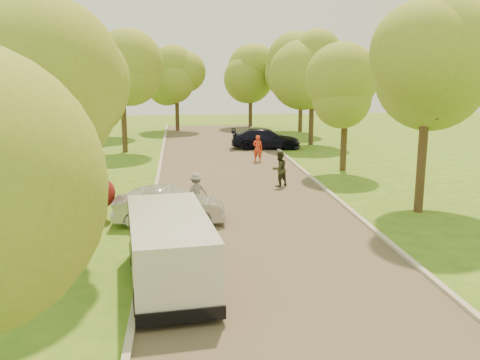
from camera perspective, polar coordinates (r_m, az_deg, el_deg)
name	(u,v)px	position (r m, az deg, el deg)	size (l,w,h in m)	color
ground	(277,262)	(16.53, 3.94, -8.73)	(100.00, 100.00, 0.00)	#386E1A
road	(245,198)	(24.09, 0.50, -1.98)	(8.00, 60.00, 0.01)	#4C4438
curb_left	(154,200)	(23.93, -9.17, -2.09)	(0.18, 60.00, 0.12)	#B2AD9E
curb_right	(332,195)	(24.88, 9.81, -1.57)	(0.18, 60.00, 0.12)	#B2AD9E
street_sign	(99,188)	(19.88, -14.85, -0.81)	(0.55, 0.06, 2.17)	#59595E
red_shrub	(92,191)	(21.50, -15.55, -1.16)	(1.70, 1.70, 1.95)	#382619
tree_l_mida	(59,90)	(16.56, -18.72, 9.06)	(4.71, 4.60, 7.39)	#382619
tree_l_midb	(97,92)	(27.50, -14.97, 9.04)	(4.30, 4.20, 6.62)	#382619
tree_l_far	(125,72)	(37.35, -12.17, 11.25)	(4.92, 4.80, 7.79)	#382619
tree_r_mida	(433,74)	(22.48, 19.92, 10.56)	(5.13, 5.00, 7.95)	#382619
tree_r_midb	(350,84)	(30.69, 11.61, 10.03)	(4.51, 4.40, 7.01)	#382619
tree_r_far	(316,66)	(40.46, 8.10, 11.96)	(5.33, 5.20, 8.34)	#382619
tree_bg_a	(105,72)	(45.57, -14.25, 11.07)	(5.12, 5.00, 7.72)	#382619
tree_bg_b	(304,69)	(48.47, 6.84, 11.66)	(5.12, 5.00, 7.95)	#382619
tree_bg_c	(179,75)	(49.19, -6.56, 11.07)	(4.92, 4.80, 7.33)	#382619
tree_bg_d	(253,71)	(51.67, 1.38, 11.52)	(5.12, 5.00, 7.72)	#382619
minivan	(169,249)	(14.67, -7.54, -7.27)	(2.62, 5.45, 1.96)	silver
silver_sedan	(169,206)	(20.34, -7.54, -2.76)	(1.46, 4.18, 1.38)	#A2A1A6
dark_sedan	(266,139)	(38.49, 2.76, 4.43)	(2.02, 4.96, 1.44)	black
longboard	(196,212)	(21.71, -4.68, -3.38)	(0.50, 0.84, 0.09)	black
skateboarder	(196,192)	(21.51, -4.72, -1.30)	(1.03, 0.59, 1.59)	gray
person_striped	(258,148)	(33.22, 1.90, 3.39)	(0.60, 0.40, 1.66)	red
person_olive	(279,169)	(26.39, 4.22, 1.18)	(0.85, 0.66, 1.75)	#2A2D1B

